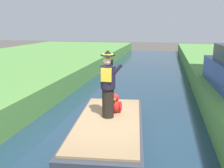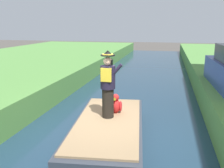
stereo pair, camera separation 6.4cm
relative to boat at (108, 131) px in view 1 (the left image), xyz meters
name	(u,v)px [view 1 (the left image)]	position (x,y,z in m)	size (l,w,h in m)	color
ground_plane	(110,141)	(0.00, 0.19, -0.40)	(80.00, 80.00, 0.00)	#4C4742
canal_water	(110,140)	(0.00, 0.19, -0.35)	(5.51, 48.00, 0.10)	#1E384C
boat	(108,131)	(0.00, 0.00, 0.00)	(2.27, 4.38, 0.61)	#333842
person_pirate	(108,85)	(-0.06, 0.23, 1.23)	(0.61, 0.42, 1.85)	black
parrot_plush	(116,105)	(0.07, 0.62, 0.55)	(0.36, 0.35, 0.57)	red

